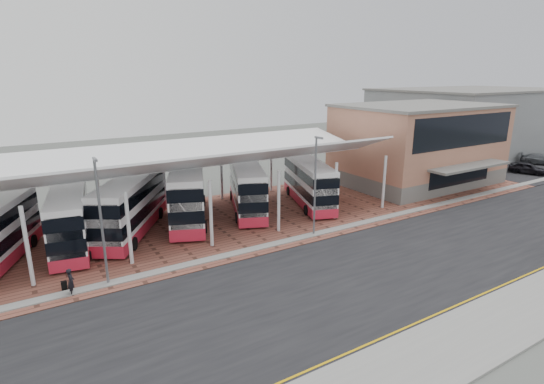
# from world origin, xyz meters

# --- Properties ---
(ground) EXTENTS (140.00, 140.00, 0.00)m
(ground) POSITION_xyz_m (0.00, 0.00, 0.00)
(ground) COLOR #4C4F4A
(road) EXTENTS (120.00, 14.00, 0.02)m
(road) POSITION_xyz_m (0.00, -1.00, 0.01)
(road) COLOR black
(road) RESTS_ON ground
(forecourt) EXTENTS (72.00, 16.00, 0.06)m
(forecourt) POSITION_xyz_m (2.00, 13.00, 0.03)
(forecourt) COLOR brown
(forecourt) RESTS_ON ground
(sidewalk) EXTENTS (120.00, 4.00, 0.14)m
(sidewalk) POSITION_xyz_m (0.00, -9.00, 0.07)
(sidewalk) COLOR gray
(sidewalk) RESTS_ON ground
(north_kerb) EXTENTS (120.00, 0.80, 0.14)m
(north_kerb) POSITION_xyz_m (0.00, 6.20, 0.07)
(north_kerb) COLOR gray
(north_kerb) RESTS_ON ground
(carpark_surface) EXTENTS (22.00, 10.00, 0.08)m
(carpark_surface) POSITION_xyz_m (44.00, 10.00, 0.04)
(carpark_surface) COLOR black
(carpark_surface) RESTS_ON ground
(yellow_line_near) EXTENTS (120.00, 0.12, 0.01)m
(yellow_line_near) POSITION_xyz_m (0.00, -7.00, 0.03)
(yellow_line_near) COLOR #D29C04
(yellow_line_near) RESTS_ON road
(yellow_line_far) EXTENTS (120.00, 0.12, 0.01)m
(yellow_line_far) POSITION_xyz_m (0.00, -6.70, 0.03)
(yellow_line_far) COLOR #D29C04
(yellow_line_far) RESTS_ON road
(canopy) EXTENTS (37.00, 11.63, 7.07)m
(canopy) POSITION_xyz_m (-6.00, 13.94, 5.80)
(canopy) COLOR silver
(canopy) RESTS_ON ground
(terminal) EXTENTS (18.40, 14.40, 9.25)m
(terminal) POSITION_xyz_m (23.00, 13.92, 4.66)
(terminal) COLOR slate
(terminal) RESTS_ON ground
(warehouse) EXTENTS (30.50, 20.50, 10.25)m
(warehouse) POSITION_xyz_m (48.00, 24.00, 5.15)
(warehouse) COLOR slate
(warehouse) RESTS_ON ground
(lamp_west) EXTENTS (0.16, 0.90, 8.07)m
(lamp_west) POSITION_xyz_m (-14.00, 6.27, 4.36)
(lamp_west) COLOR slate
(lamp_west) RESTS_ON ground
(lamp_east) EXTENTS (0.16, 0.90, 8.07)m
(lamp_east) POSITION_xyz_m (2.00, 6.27, 4.36)
(lamp_east) COLOR slate
(lamp_east) RESTS_ON ground
(bus_1) EXTENTS (4.10, 10.76, 4.33)m
(bus_1) POSITION_xyz_m (-15.01, 14.11, 2.21)
(bus_1) COLOR white
(bus_1) RESTS_ON forecourt
(bus_2) EXTENTS (8.17, 10.79, 4.60)m
(bus_2) POSITION_xyz_m (-10.45, 14.37, 2.34)
(bus_2) COLOR white
(bus_2) RESTS_ON forecourt
(bus_3) EXTENTS (6.98, 12.07, 4.91)m
(bus_3) POSITION_xyz_m (-5.28, 15.19, 2.50)
(bus_3) COLOR white
(bus_3) RESTS_ON forecourt
(bus_4) EXTENTS (6.46, 11.03, 4.49)m
(bus_4) POSITION_xyz_m (0.38, 14.72, 2.29)
(bus_4) COLOR white
(bus_4) RESTS_ON forecourt
(bus_5) EXTENTS (5.81, 10.74, 4.34)m
(bus_5) POSITION_xyz_m (6.59, 13.30, 2.22)
(bus_5) COLOR white
(bus_5) RESTS_ON forecourt
(pedestrian) EXTENTS (0.41, 0.61, 1.66)m
(pedestrian) POSITION_xyz_m (-16.09, 6.00, 0.89)
(pedestrian) COLOR black
(pedestrian) RESTS_ON forecourt
(suitcase) EXTENTS (0.33, 0.24, 0.57)m
(suitcase) POSITION_xyz_m (-16.42, 6.84, 0.34)
(suitcase) COLOR black
(suitcase) RESTS_ON forecourt
(carpark_car_a) EXTENTS (3.20, 4.70, 1.48)m
(carpark_car_a) POSITION_xyz_m (38.68, 9.06, 0.82)
(carpark_car_a) COLOR black
(carpark_car_a) RESTS_ON carpark_surface
(carpark_car_b) EXTENTS (4.21, 5.32, 1.44)m
(carpark_car_b) POSITION_xyz_m (46.18, 11.32, 0.80)
(carpark_car_b) COLOR #494C51
(carpark_car_b) RESTS_ON carpark_surface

